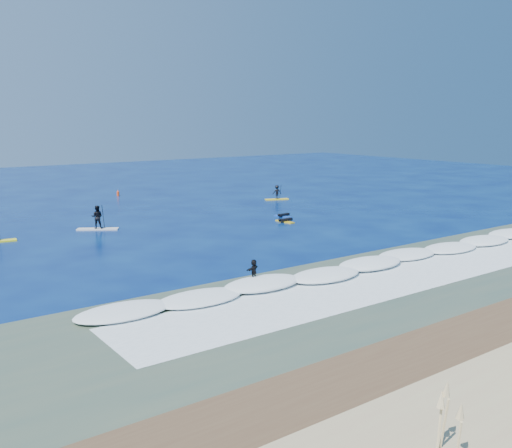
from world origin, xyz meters
TOP-DOWN VIEW (x-y plane):
  - ground at (0.00, 0.00)m, footprint 160.00×160.00m
  - shallow_water at (0.00, -14.00)m, footprint 90.00×13.00m
  - breaking_wave at (0.00, -10.00)m, footprint 40.00×6.00m
  - whitewater at (0.00, -13.00)m, footprint 34.00×5.00m
  - sup_paddler_center at (-8.32, 11.41)m, footprint 3.29×2.50m
  - sup_paddler_right at (14.67, 16.56)m, footprint 2.77×1.53m
  - prone_paddler_near at (6.49, 4.92)m, footprint 1.59×2.03m
  - prone_paddler_far at (8.04, 7.13)m, footprint 1.49×1.91m
  - wave_surfer at (-7.02, -9.04)m, footprint 1.78×1.13m
  - marker_buoy at (1.25, 30.12)m, footprint 0.32×0.32m

SIDE VIEW (x-z plane):
  - ground at x=0.00m, z-range 0.00..0.00m
  - breaking_wave at x=0.00m, z-range -0.15..0.15m
  - whitewater at x=0.00m, z-range -0.01..0.01m
  - shallow_water at x=0.00m, z-range 0.00..0.01m
  - prone_paddler_far at x=8.04m, z-range -0.06..0.33m
  - prone_paddler_near at x=6.49m, z-range -0.07..0.35m
  - marker_buoy at x=1.25m, z-range -0.05..0.71m
  - wave_surfer at x=-7.02m, z-range 0.10..1.36m
  - sup_paddler_right at x=14.67m, z-range -0.21..1.69m
  - sup_paddler_center at x=-8.32m, z-range -0.30..2.06m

